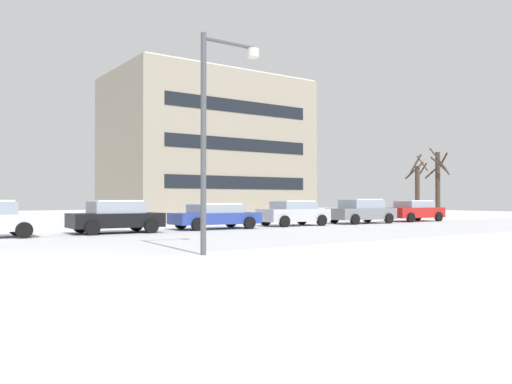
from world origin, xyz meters
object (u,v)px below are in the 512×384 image
parked_car_silver (294,213)px  parked_car_blue (215,216)px  street_lamp (214,120)px  parked_car_gray (361,211)px  parked_car_red (414,211)px  parked_car_black (116,216)px

parked_car_silver → parked_car_blue: bearing=-178.2°
street_lamp → parked_car_blue: 12.68m
parked_car_silver → parked_car_gray: (5.31, -0.22, 0.04)m
parked_car_blue → parked_car_red: parked_car_red is taller
parked_car_blue → street_lamp: bearing=-120.9°
parked_car_black → parked_car_red: bearing=0.6°
parked_car_gray → parked_car_red: bearing=1.3°
parked_car_silver → parked_car_red: 10.62m
parked_car_gray → parked_car_red: (5.31, 0.12, -0.04)m
street_lamp → parked_car_gray: bearing=31.8°
street_lamp → parked_car_silver: bearing=42.6°
parked_car_red → parked_car_blue: bearing=-179.8°
parked_car_blue → parked_car_gray: (10.62, -0.06, 0.09)m
parked_car_silver → parked_car_gray: 5.32m
parked_car_silver → parked_car_gray: bearing=-2.4°
parked_car_red → parked_car_black: bearing=-179.4°
parked_car_black → parked_car_blue: size_ratio=0.89×
parked_car_black → parked_car_red: size_ratio=0.94×
parked_car_blue → parked_car_gray: parked_car_gray is taller
parked_car_black → parked_car_gray: (15.93, 0.11, 0.03)m
parked_car_silver → parked_car_red: (10.62, -0.10, -0.00)m
parked_car_blue → parked_car_red: bearing=0.2°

